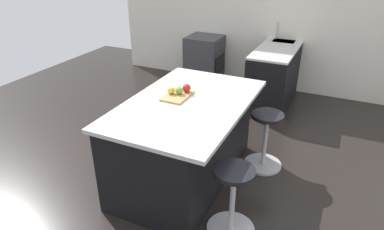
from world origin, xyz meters
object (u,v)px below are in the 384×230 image
Objects in this scene: oven_range at (204,60)px; apple_green at (179,90)px; apple_red at (187,88)px; cutting_board at (177,96)px; kitchen_island at (184,140)px; apple_yellow at (171,90)px; stool_by_window at (265,142)px; stool_middle at (232,203)px.

oven_range is 2.88m from apple_green.
apple_green is at bearing -28.26° from apple_red.
cutting_board is at bearing 17.36° from oven_range.
kitchen_island is 0.54m from apple_green.
apple_red reaches higher than apple_yellow.
apple_yellow is (0.50, -0.94, 0.67)m from stool_by_window.
cutting_board is 4.06× the size of apple_red.
apple_yellow is 0.17m from apple_red.
apple_green is at bearing -61.21° from stool_by_window.
apple_green is at bearing -128.15° from stool_middle.
apple_red is (0.38, -0.81, 0.67)m from stool_by_window.
apple_yellow reaches higher than stool_by_window.
kitchen_island reaches higher than stool_by_window.
apple_yellow is at bearing 15.88° from oven_range.
cutting_board is at bearing -123.51° from kitchen_island.
stool_by_window is 8.69× the size of apple_yellow.
kitchen_island is at bearing -52.93° from stool_by_window.
apple_red is (-0.76, -0.81, 0.67)m from stool_middle.
stool_middle is (0.57, 0.76, -0.15)m from kitchen_island.
apple_red is at bearing 19.10° from oven_range.
oven_range is at bearing -153.02° from stool_middle.
stool_middle is 1.32m from apple_yellow.
kitchen_island is 0.55m from apple_yellow.
kitchen_island reaches higher than oven_range.
apple_red is (-0.09, 0.05, 0.00)m from apple_green.
apple_red is at bearing -164.00° from kitchen_island.
apple_yellow reaches higher than cutting_board.
cutting_board is at bearing -59.72° from stool_by_window.
stool_middle is at bearing 55.51° from apple_yellow.
stool_middle is at bearing 46.89° from apple_red.
apple_yellow reaches higher than kitchen_island.
kitchen_island is at bearing 56.49° from cutting_board.
apple_red reaches higher than stool_middle.
apple_red is (-0.19, -0.05, 0.52)m from kitchen_island.
apple_green is (-0.10, -0.10, 0.52)m from kitchen_island.
oven_range is at bearing -142.35° from stool_by_window.
cutting_board is at bearing -8.02° from apple_green.
stool_by_window is 1.90× the size of cutting_board.
apple_green is 0.09m from apple_yellow.
apple_green reaches higher than stool_middle.
stool_by_window is 1.25m from apple_yellow.
cutting_board is at bearing -126.65° from stool_middle.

